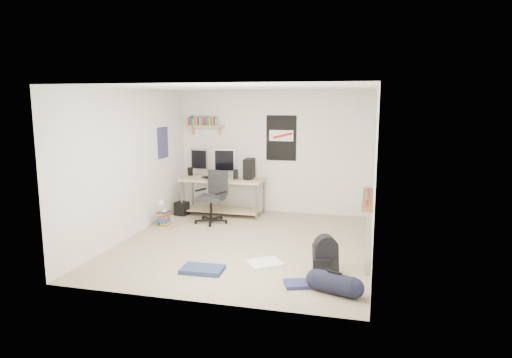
% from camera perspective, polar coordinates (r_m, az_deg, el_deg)
% --- Properties ---
extents(floor, '(4.00, 4.50, 0.01)m').
position_cam_1_polar(floor, '(7.55, -1.37, -8.07)').
color(floor, gray).
rests_on(floor, ground).
extents(ceiling, '(4.00, 4.50, 0.01)m').
position_cam_1_polar(ceiling, '(7.18, -1.46, 11.35)').
color(ceiling, white).
rests_on(ceiling, ground).
extents(back_wall, '(4.00, 0.01, 2.50)m').
position_cam_1_polar(back_wall, '(9.43, 2.28, 3.35)').
color(back_wall, silver).
rests_on(back_wall, ground).
extents(left_wall, '(0.01, 4.50, 2.50)m').
position_cam_1_polar(left_wall, '(8.03, -15.34, 1.86)').
color(left_wall, silver).
rests_on(left_wall, ground).
extents(right_wall, '(0.01, 4.50, 2.50)m').
position_cam_1_polar(right_wall, '(7.00, 14.61, 0.75)').
color(right_wall, silver).
rests_on(right_wall, ground).
extents(desk, '(1.84, 1.36, 0.77)m').
position_cam_1_polar(desk, '(9.33, -4.12, -2.25)').
color(desk, '#C8BA8B').
rests_on(desk, floor).
extents(monitor_left, '(0.41, 0.17, 0.43)m').
position_cam_1_polar(monitor_left, '(9.67, -7.11, 1.86)').
color(monitor_left, '#ABACB1').
rests_on(monitor_left, desk).
extents(monitor_right, '(0.44, 0.18, 0.47)m').
position_cam_1_polar(monitor_right, '(9.31, -3.89, 1.72)').
color(monitor_right, '#ABAAAF').
rests_on(monitor_right, desk).
extents(pc_tower, '(0.19, 0.38, 0.39)m').
position_cam_1_polar(pc_tower, '(9.15, -0.85, 1.35)').
color(pc_tower, black).
rests_on(pc_tower, desk).
extents(keyboard, '(0.42, 0.28, 0.02)m').
position_cam_1_polar(keyboard, '(9.20, -5.65, 0.18)').
color(keyboard, black).
rests_on(keyboard, desk).
extents(speaker_left, '(0.09, 0.09, 0.16)m').
position_cam_1_polar(speaker_left, '(9.58, -8.22, 0.95)').
color(speaker_left, black).
rests_on(speaker_left, desk).
extents(speaker_right, '(0.12, 0.12, 0.19)m').
position_cam_1_polar(speaker_right, '(9.05, -2.57, 0.59)').
color(speaker_right, black).
rests_on(speaker_right, desk).
extents(office_chair, '(0.84, 0.84, 1.00)m').
position_cam_1_polar(office_chair, '(8.71, -5.66, -2.31)').
color(office_chair, '#232325').
rests_on(office_chair, floor).
extents(wall_shelf, '(0.80, 0.22, 0.24)m').
position_cam_1_polar(wall_shelf, '(9.68, -6.32, 6.62)').
color(wall_shelf, tan).
rests_on(wall_shelf, back_wall).
extents(poster_back_wall, '(0.62, 0.03, 0.92)m').
position_cam_1_polar(poster_back_wall, '(9.35, 3.17, 5.13)').
color(poster_back_wall, black).
rests_on(poster_back_wall, back_wall).
extents(poster_left_wall, '(0.02, 0.42, 0.60)m').
position_cam_1_polar(poster_left_wall, '(9.05, -11.56, 4.47)').
color(poster_left_wall, navy).
rests_on(poster_left_wall, left_wall).
extents(window, '(0.10, 1.50, 1.26)m').
position_cam_1_polar(window, '(7.27, 14.24, 2.69)').
color(window, brown).
rests_on(window, right_wall).
extents(baseboard_heater, '(0.08, 2.50, 0.18)m').
position_cam_1_polar(baseboard_heater, '(7.55, 13.84, -7.60)').
color(baseboard_heater, '#B7B2A8').
rests_on(baseboard_heater, floor).
extents(backpack, '(0.39, 0.35, 0.43)m').
position_cam_1_polar(backpack, '(6.30, 8.69, -9.91)').
color(backpack, black).
rests_on(backpack, floor).
extents(duffel_bag, '(0.33, 0.33, 0.50)m').
position_cam_1_polar(duffel_bag, '(5.73, 9.77, -12.63)').
color(duffel_bag, black).
rests_on(duffel_bag, floor).
extents(tshirt, '(0.61, 0.60, 0.04)m').
position_cam_1_polar(tshirt, '(6.61, 1.10, -10.48)').
color(tshirt, white).
rests_on(tshirt, floor).
extents(jeans_a, '(0.58, 0.38, 0.06)m').
position_cam_1_polar(jeans_a, '(6.40, -6.71, -11.17)').
color(jeans_a, navy).
rests_on(jeans_a, floor).
extents(jeans_b, '(0.44, 0.39, 0.05)m').
position_cam_1_polar(jeans_b, '(5.94, 5.43, -12.91)').
color(jeans_b, navy).
rests_on(jeans_b, floor).
extents(book_stack, '(0.55, 0.50, 0.31)m').
position_cam_1_polar(book_stack, '(8.68, -11.46, -4.81)').
color(book_stack, brown).
rests_on(book_stack, floor).
extents(desk_lamp, '(0.17, 0.22, 0.19)m').
position_cam_1_polar(desk_lamp, '(8.60, -11.45, -3.37)').
color(desk_lamp, white).
rests_on(desk_lamp, book_stack).
extents(subwoofer, '(0.27, 0.27, 0.27)m').
position_cam_1_polar(subwoofer, '(9.42, -9.25, -3.64)').
color(subwoofer, black).
rests_on(subwoofer, floor).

